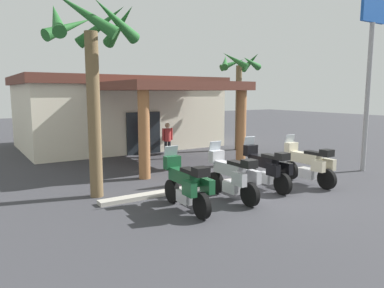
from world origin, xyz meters
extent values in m
plane|color=#38383D|center=(0.00, 0.00, 0.00)|extent=(80.00, 80.00, 0.00)
cube|color=silver|center=(0.00, 11.75, 1.73)|extent=(10.28, 6.76, 3.46)
cube|color=#1E2328|center=(0.00, 8.32, 1.05)|extent=(1.80, 0.10, 2.10)
cube|color=brown|center=(0.00, 5.75, 3.33)|extent=(5.29, 5.27, 0.35)
cylinder|color=#9E663D|center=(-2.23, 3.51, 1.58)|extent=(0.41, 0.41, 3.15)
cylinder|color=#9E663D|center=(2.25, 3.52, 1.58)|extent=(0.41, 0.41, 3.15)
cube|color=brown|center=(0.00, 11.75, 3.68)|extent=(10.68, 7.16, 0.44)
cylinder|color=black|center=(-2.83, 0.47, 0.33)|extent=(0.16, 0.66, 0.66)
cylinder|color=black|center=(-2.88, -1.08, 0.33)|extent=(0.16, 0.66, 0.66)
cube|color=silver|center=(-2.86, -0.33, 0.37)|extent=(0.34, 0.57, 0.32)
cube|color=#19512D|center=(-2.85, -0.18, 0.88)|extent=(0.34, 1.16, 0.34)
cube|color=black|center=(-2.86, -0.53, 1.10)|extent=(0.30, 0.61, 0.10)
cube|color=#19512D|center=(-2.83, 0.45, 1.15)|extent=(0.45, 0.25, 0.36)
cube|color=#B2BCC6|center=(-2.83, 0.53, 1.43)|extent=(0.40, 0.13, 0.36)
cube|color=#19512D|center=(-3.13, -0.92, 0.76)|extent=(0.19, 0.45, 0.36)
cube|color=#19512D|center=(-2.61, -0.93, 0.76)|extent=(0.19, 0.45, 0.36)
cube|color=black|center=(-2.88, -1.03, 1.17)|extent=(0.37, 0.33, 0.22)
cylinder|color=black|center=(-1.23, 0.58, 0.33)|extent=(0.14, 0.66, 0.66)
cylinder|color=black|center=(-1.23, -0.97, 0.33)|extent=(0.14, 0.66, 0.66)
cube|color=silver|center=(-1.23, -0.22, 0.37)|extent=(0.32, 0.56, 0.32)
cube|color=#B2B2B7|center=(-1.23, -0.07, 0.88)|extent=(0.30, 1.15, 0.34)
cube|color=black|center=(-1.23, -0.42, 1.10)|extent=(0.28, 0.60, 0.10)
cube|color=#B2B2B7|center=(-1.23, 0.56, 1.15)|extent=(0.44, 0.24, 0.36)
cube|color=#B2BCC6|center=(-1.23, 0.64, 1.43)|extent=(0.40, 0.12, 0.36)
cube|color=#B2B2B7|center=(-1.49, -0.82, 0.76)|extent=(0.18, 0.44, 0.36)
cube|color=#B2B2B7|center=(-0.97, -0.82, 0.76)|extent=(0.18, 0.44, 0.36)
cube|color=black|center=(-1.23, -0.92, 1.17)|extent=(0.36, 0.32, 0.22)
cylinder|color=black|center=(0.43, 0.90, 0.33)|extent=(0.17, 0.66, 0.66)
cylinder|color=black|center=(0.36, -0.65, 0.33)|extent=(0.17, 0.66, 0.66)
cube|color=silver|center=(0.39, 0.10, 0.37)|extent=(0.34, 0.57, 0.32)
cube|color=black|center=(0.40, 0.25, 0.88)|extent=(0.35, 1.16, 0.34)
cube|color=black|center=(0.39, -0.10, 1.10)|extent=(0.30, 0.61, 0.10)
cube|color=black|center=(0.42, 0.88, 1.15)|extent=(0.45, 0.26, 0.36)
cube|color=#B2BCC6|center=(0.43, 0.96, 1.43)|extent=(0.40, 0.13, 0.36)
cube|color=black|center=(0.11, -0.49, 0.76)|extent=(0.20, 0.45, 0.36)
cube|color=black|center=(0.63, -0.51, 0.76)|extent=(0.20, 0.45, 0.36)
cube|color=black|center=(0.37, -0.60, 1.17)|extent=(0.37, 0.33, 0.22)
cylinder|color=black|center=(2.03, 0.58, 0.33)|extent=(0.15, 0.66, 0.66)
cylinder|color=black|center=(2.01, -0.97, 0.33)|extent=(0.15, 0.66, 0.66)
cube|color=silver|center=(2.02, -0.22, 0.37)|extent=(0.33, 0.56, 0.32)
cube|color=beige|center=(2.02, -0.07, 0.88)|extent=(0.31, 1.15, 0.34)
cube|color=black|center=(2.02, -0.42, 1.10)|extent=(0.29, 0.60, 0.10)
cube|color=beige|center=(2.03, 0.56, 1.15)|extent=(0.44, 0.25, 0.36)
cube|color=#B2BCC6|center=(2.03, 0.64, 1.43)|extent=(0.40, 0.12, 0.36)
cube|color=beige|center=(1.75, -0.82, 0.76)|extent=(0.19, 0.44, 0.36)
cube|color=beige|center=(2.27, -0.82, 0.76)|extent=(0.19, 0.44, 0.36)
cube|color=black|center=(2.01, -0.92, 1.17)|extent=(0.36, 0.32, 0.22)
cylinder|color=black|center=(0.26, 6.50, 0.41)|extent=(0.14, 0.14, 0.83)
cylinder|color=black|center=(0.44, 6.49, 0.41)|extent=(0.14, 0.14, 0.83)
cylinder|color=#B23333|center=(0.35, 6.50, 1.12)|extent=(0.32, 0.32, 0.59)
cylinder|color=#B23333|center=(0.13, 6.51, 1.15)|extent=(0.09, 0.09, 0.56)
cylinder|color=#B23333|center=(0.57, 6.48, 1.15)|extent=(0.09, 0.09, 0.56)
sphere|color=tan|center=(0.35, 6.50, 1.56)|extent=(0.22, 0.22, 0.22)
cylinder|color=brown|center=(4.84, 6.81, 2.23)|extent=(0.32, 0.32, 4.46)
cone|color=#236028|center=(5.57, 6.75, 4.68)|extent=(0.48, 1.47, 1.04)
cone|color=#236028|center=(4.99, 7.53, 4.61)|extent=(1.54, 0.65, 0.84)
cone|color=#236028|center=(4.28, 7.28, 4.66)|extent=(1.21, 1.36, 0.99)
cone|color=#236028|center=(4.23, 6.42, 4.68)|extent=(1.09, 1.40, 1.05)
cone|color=#236028|center=(5.05, 6.11, 4.58)|extent=(1.54, 0.77, 0.75)
cylinder|color=brown|center=(-4.41, 2.21, 2.38)|extent=(0.38, 0.38, 4.76)
cone|color=#236028|center=(-3.52, 2.29, 5.01)|extent=(0.51, 1.78, 1.14)
cone|color=#236028|center=(-3.86, 2.92, 5.08)|extent=(1.53, 1.30, 1.35)
cone|color=#236028|center=(-4.78, 3.03, 4.97)|extent=(1.78, 1.05, 1.03)
cone|color=#236028|center=(-5.30, 2.33, 5.05)|extent=(0.59, 1.74, 1.26)
cone|color=#236028|center=(-4.80, 1.40, 5.05)|extent=(1.69, 1.06, 1.27)
cone|color=#236028|center=(-3.97, 1.43, 4.99)|extent=(1.72, 1.20, 1.07)
cylinder|color=#99999E|center=(5.56, 0.03, 2.83)|extent=(0.18, 0.18, 5.65)
cube|color=#194CA5|center=(5.56, 0.03, 6.20)|extent=(1.40, 0.12, 1.10)
cube|color=#ADA89E|center=(-0.42, 1.28, 0.06)|extent=(8.50, 0.36, 0.12)
camera|label=1|loc=(-7.68, -8.11, 3.07)|focal=33.88mm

